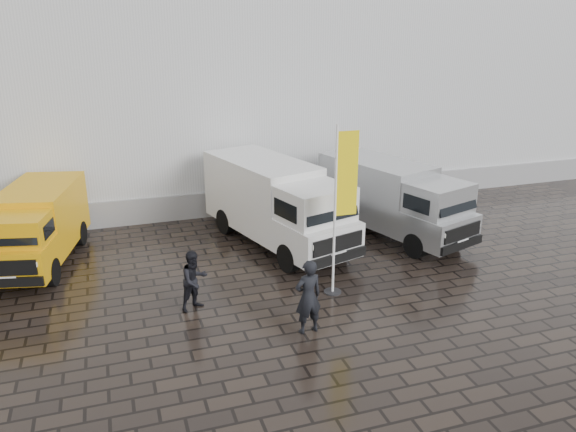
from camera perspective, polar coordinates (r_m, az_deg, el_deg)
name	(u,v)px	position (r m, az deg, el deg)	size (l,w,h in m)	color
ground	(333,298)	(15.97, 4.58, -8.32)	(120.00, 120.00, 0.00)	black
exhibition_hall	(252,49)	(30.02, -3.63, 16.62)	(44.00, 16.00, 12.00)	silver
hall_plinth	(304,195)	(23.33, 1.68, 2.12)	(44.00, 0.15, 1.00)	gray
van_yellow	(36,229)	(19.32, -24.24, -1.20)	(1.97, 5.13, 2.37)	orange
van_white	(277,205)	(19.11, -1.12, 1.08)	(2.18, 6.53, 2.83)	silver
van_silver	(393,200)	(20.34, 10.63, 1.57)	(2.01, 6.03, 2.61)	#AFB2B4
flagpole	(341,202)	(15.33, 5.44, 1.38)	(0.88, 0.50, 4.84)	black
wheelie_bin	(378,190)	(24.22, 9.11, 2.65)	(0.66, 0.66, 1.09)	black
person_front	(308,297)	(13.91, 2.06, -8.21)	(0.71, 0.46, 1.94)	black
person_tent	(194,280)	(15.24, -9.49, -6.46)	(0.81, 0.63, 1.66)	black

